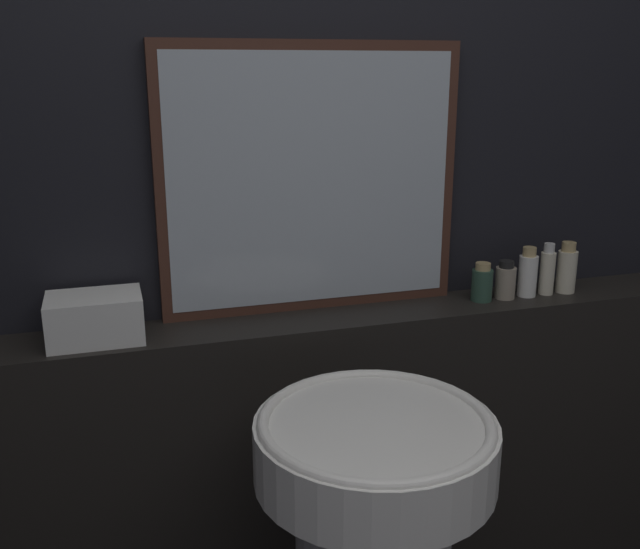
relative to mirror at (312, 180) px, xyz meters
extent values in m
cube|color=black|center=(-0.01, 0.05, 0.04)|extent=(8.00, 0.06, 2.50)
cube|color=black|center=(-0.01, -0.08, -0.77)|extent=(2.33, 0.19, 0.88)
cylinder|color=white|center=(-0.03, -0.54, -0.44)|extent=(0.47, 0.47, 0.12)
torus|color=white|center=(-0.03, -0.54, -0.38)|extent=(0.46, 0.46, 0.02)
cube|color=#47281E|center=(0.00, 0.00, 0.00)|extent=(0.77, 0.03, 0.66)
cube|color=#B2BCC6|center=(0.00, -0.01, 0.00)|extent=(0.72, 0.02, 0.61)
cube|color=white|center=(-0.54, -0.08, -0.28)|extent=(0.21, 0.15, 0.11)
cylinder|color=#2D4C3D|center=(0.45, -0.08, -0.29)|extent=(0.06, 0.06, 0.09)
cylinder|color=tan|center=(0.45, -0.08, -0.24)|extent=(0.04, 0.04, 0.02)
cylinder|color=gray|center=(0.52, -0.08, -0.29)|extent=(0.05, 0.05, 0.09)
cylinder|color=black|center=(0.52, -0.08, -0.24)|extent=(0.04, 0.04, 0.02)
cylinder|color=white|center=(0.59, -0.08, -0.28)|extent=(0.05, 0.05, 0.11)
cylinder|color=tan|center=(0.59, -0.08, -0.21)|extent=(0.04, 0.04, 0.02)
cylinder|color=beige|center=(0.65, -0.08, -0.27)|extent=(0.04, 0.04, 0.12)
cylinder|color=silver|center=(0.65, -0.08, -0.20)|extent=(0.03, 0.03, 0.03)
cylinder|color=beige|center=(0.71, -0.08, -0.27)|extent=(0.05, 0.05, 0.12)
cylinder|color=tan|center=(0.71, -0.08, -0.20)|extent=(0.04, 0.04, 0.03)
camera|label=1|loc=(-0.49, -1.69, 0.27)|focal=40.00mm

